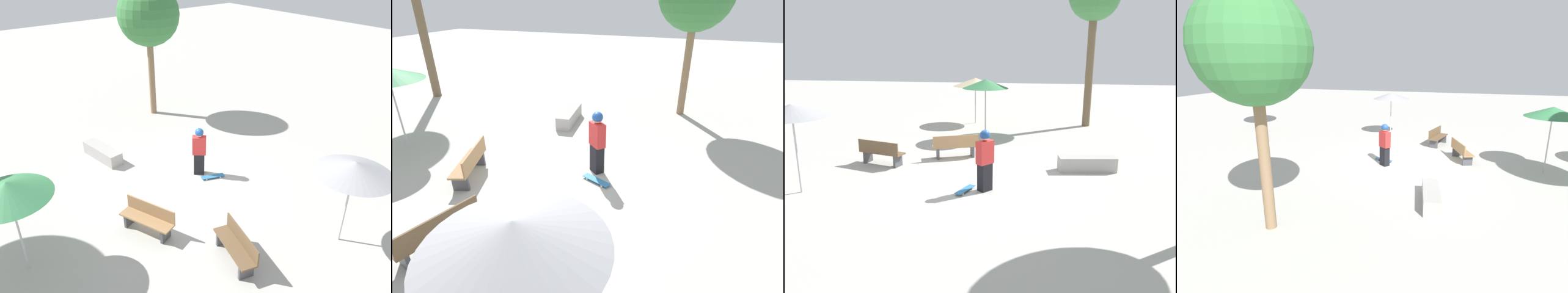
# 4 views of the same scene
# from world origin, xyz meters

# --- Properties ---
(ground_plane) EXTENTS (60.00, 60.00, 0.00)m
(ground_plane) POSITION_xyz_m (0.00, 0.00, 0.00)
(ground_plane) COLOR #B2AFA8
(skater_main) EXTENTS (0.51, 0.49, 1.72)m
(skater_main) POSITION_xyz_m (-1.00, -0.33, 0.93)
(skater_main) COLOR black
(skater_main) RESTS_ON ground_plane
(skateboard) EXTENTS (0.82, 0.48, 0.07)m
(skateboard) POSITION_xyz_m (-1.17, 0.20, 0.06)
(skateboard) COLOR teal
(skateboard) RESTS_ON ground_plane
(concrete_ledge) EXTENTS (0.75, 1.86, 0.47)m
(concrete_ledge) POSITION_xyz_m (1.16, -3.34, 0.23)
(concrete_ledge) COLOR #A8A39E
(concrete_ledge) RESTS_ON ground_plane
(bench_near) EXTENTS (0.97, 1.65, 0.85)m
(bench_near) POSITION_xyz_m (1.99, 1.13, 0.43)
(bench_near) COLOR #47474C
(bench_near) RESTS_ON ground_plane
(bench_far) EXTENTS (0.87, 1.66, 0.85)m
(bench_far) POSITION_xyz_m (0.83, 3.42, 0.43)
(bench_far) COLOR #47474C
(bench_far) RESTS_ON ground_plane
(shade_umbrella_green) EXTENTS (1.94, 1.94, 2.54)m
(shade_umbrella_green) POSITION_xyz_m (5.05, 0.46, 2.35)
(shade_umbrella_green) COLOR #B7B7BC
(shade_umbrella_green) RESTS_ON ground_plane
(shade_umbrella_grey) EXTENTS (1.97, 1.97, 2.44)m
(shade_umbrella_grey) POSITION_xyz_m (-1.86, 4.63, 2.27)
(shade_umbrella_grey) COLOR #B7B7BC
(shade_umbrella_grey) RESTS_ON ground_plane
(palm_tree_left) EXTENTS (2.63, 2.63, 5.75)m
(palm_tree_left) POSITION_xyz_m (-2.66, -5.81, 4.40)
(palm_tree_left) COLOR #896B4C
(palm_tree_left) RESTS_ON ground_plane
(palm_tree_center_right) EXTENTS (2.29, 2.29, 5.79)m
(palm_tree_center_right) POSITION_xyz_m (-9.49, 3.51, 4.54)
(palm_tree_center_right) COLOR brown
(palm_tree_center_right) RESTS_ON ground_plane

